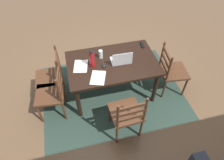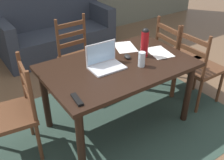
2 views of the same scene
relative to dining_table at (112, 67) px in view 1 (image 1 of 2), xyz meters
name	(u,v)px [view 1 (image 1 of 2)]	position (x,y,z in m)	size (l,w,h in m)	color
ground_plane	(112,91)	(0.00, 0.00, -0.64)	(14.00, 14.00, 0.00)	brown
area_rug	(112,91)	(0.00, 0.00, -0.64)	(2.52, 1.91, 0.01)	#2D4238
dining_table	(112,67)	(0.00, 0.00, 0.00)	(1.46, 0.92, 0.73)	black
chair_right_near	(51,77)	(1.02, -0.18, -0.18)	(0.44, 0.44, 0.95)	#56331E
chair_far_head	(127,114)	(0.00, 0.83, -0.18)	(0.46, 0.46, 0.95)	#56331E
chair_right_far	(52,94)	(1.02, 0.19, -0.18)	(0.49, 0.49, 0.95)	#56331E
chair_left_far	(172,71)	(-1.02, 0.18, -0.18)	(0.49, 0.49, 0.95)	#56331E
laptop	(121,60)	(-0.14, 0.04, 0.15)	(0.33, 0.23, 0.23)	silver
water_bottle	(92,58)	(0.32, 0.00, 0.25)	(0.08, 0.08, 0.30)	#A81419
drinking_glass	(101,54)	(0.16, -0.16, 0.17)	(0.07, 0.07, 0.15)	silver
computer_mouse	(104,65)	(0.15, 0.06, 0.11)	(0.06, 0.10, 0.03)	black
tv_remote	(142,45)	(-0.62, -0.31, 0.10)	(0.04, 0.17, 0.02)	black
paper_stack_left	(98,78)	(0.29, 0.28, 0.10)	(0.21, 0.30, 0.00)	white
paper_stack_right	(81,66)	(0.51, -0.03, 0.10)	(0.21, 0.30, 0.00)	white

